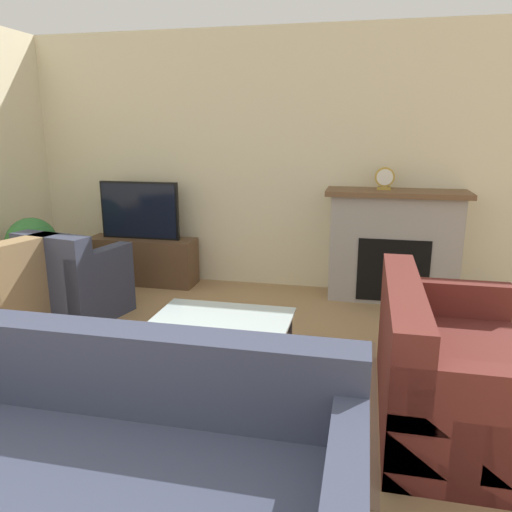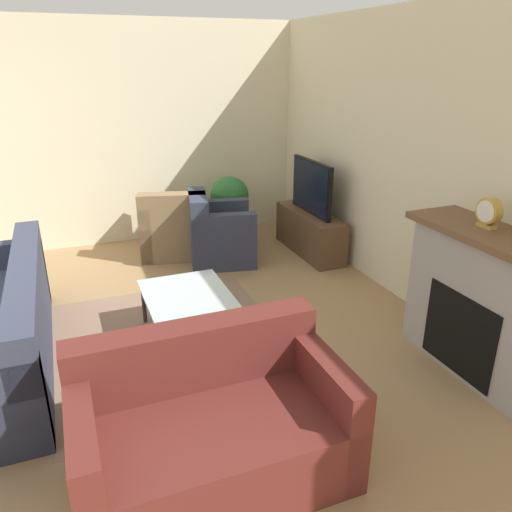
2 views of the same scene
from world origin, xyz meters
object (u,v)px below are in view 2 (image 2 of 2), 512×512
(potted_plant, at_px, (230,199))
(armchair_accent, at_px, (218,236))
(couch_loveseat, at_px, (211,430))
(armchair_by_window, at_px, (175,230))
(coffee_table, at_px, (189,300))
(mantel_clock, at_px, (489,212))
(tv, at_px, (312,187))

(potted_plant, bearing_deg, armchair_accent, -28.91)
(couch_loveseat, relative_size, armchair_by_window, 1.58)
(armchair_accent, relative_size, potted_plant, 1.04)
(coffee_table, distance_m, mantel_clock, 2.39)
(tv, xyz_separation_m, couch_loveseat, (2.95, -2.15, -0.53))
(tv, distance_m, potted_plant, 1.15)
(potted_plant, bearing_deg, tv, 42.20)
(tv, relative_size, couch_loveseat, 0.60)
(tv, distance_m, mantel_clock, 2.61)
(armchair_accent, distance_m, coffee_table, 1.79)
(tv, relative_size, armchair_by_window, 0.95)
(couch_loveseat, relative_size, coffee_table, 1.54)
(couch_loveseat, xyz_separation_m, armchair_accent, (-3.09, 1.02, 0.01))
(couch_loveseat, bearing_deg, tv, 53.93)
(armchair_by_window, distance_m, coffee_table, 2.07)
(coffee_table, bearing_deg, tv, 127.88)
(armchair_by_window, relative_size, armchair_accent, 1.08)
(couch_loveseat, relative_size, mantel_clock, 6.76)
(couch_loveseat, xyz_separation_m, coffee_table, (-1.47, 0.25, 0.08))
(tv, bearing_deg, armchair_by_window, -110.03)
(armchair_accent, height_order, potted_plant, potted_plant)
(tv, height_order, couch_loveseat, tv)
(armchair_by_window, bearing_deg, armchair_accent, 150.20)
(armchair_accent, bearing_deg, armchair_by_window, 57.49)
(tv, distance_m, couch_loveseat, 3.68)
(tv, relative_size, potted_plant, 1.06)
(tv, xyz_separation_m, armchair_accent, (-0.15, -1.12, -0.52))
(armchair_by_window, distance_m, armchair_accent, 0.60)
(armchair_by_window, relative_size, mantel_clock, 4.29)
(couch_loveseat, bearing_deg, potted_plant, 69.66)
(tv, distance_m, armchair_accent, 1.25)
(couch_loveseat, distance_m, armchair_accent, 3.26)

